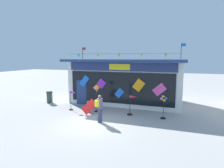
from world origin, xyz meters
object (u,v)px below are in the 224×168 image
wind_spinner_center_left (132,103)px  kite_shop_building (127,80)px  wind_spinner_far_left (73,96)px  person_near_camera (100,108)px  wind_spinner_left (97,90)px  wind_spinner_center_right (163,103)px  trash_bin (50,97)px  display_kite_on_ground (89,107)px

wind_spinner_center_left → kite_shop_building: bearing=110.6°
wind_spinner_far_left → person_near_camera: (2.92, -1.80, -0.21)m
kite_shop_building → wind_spinner_center_left: (1.38, -3.65, -1.07)m
wind_spinner_center_left → person_near_camera: bearing=-124.8°
kite_shop_building → wind_spinner_left: kite_shop_building is taller
wind_spinner_center_left → wind_spinner_center_right: size_ratio=0.89×
wind_spinner_center_left → trash_bin: wind_spinner_center_left is taller
wind_spinner_left → wind_spinner_far_left: bearing=-172.1°
wind_spinner_center_left → wind_spinner_center_right: bearing=-3.0°
kite_shop_building → display_kite_on_ground: size_ratio=9.19×
trash_bin → wind_spinner_left: bearing=-12.3°
wind_spinner_far_left → trash_bin: (-3.11, 1.33, -0.59)m
wind_spinner_left → display_kite_on_ground: bearing=-101.2°
wind_spinner_center_left → wind_spinner_left: bearing=-179.1°
wind_spinner_far_left → wind_spinner_center_right: (6.44, 0.19, -0.10)m
wind_spinner_far_left → person_near_camera: 3.44m
kite_shop_building → person_near_camera: (-0.08, -5.75, -1.00)m
wind_spinner_left → wind_spinner_center_left: bearing=0.9°
wind_spinner_center_right → display_kite_on_ground: bearing=-170.2°
kite_shop_building → wind_spinner_far_left: bearing=-127.3°
wind_spinner_far_left → wind_spinner_center_left: size_ratio=1.07×
wind_spinner_left → display_kite_on_ground: size_ratio=1.89×
wind_spinner_far_left → trash_bin: bearing=156.8°
wind_spinner_far_left → trash_bin: wind_spinner_far_left is taller
wind_spinner_center_left → display_kite_on_ground: 2.90m
wind_spinner_left → wind_spinner_center_right: 4.66m
wind_spinner_far_left → wind_spinner_center_left: wind_spinner_far_left is taller
kite_shop_building → wind_spinner_left: 3.89m
wind_spinner_far_left → wind_spinner_left: 1.91m
kite_shop_building → trash_bin: 6.79m
wind_spinner_left → display_kite_on_ground: wind_spinner_left is taller
wind_spinner_center_left → trash_bin: (-7.49, 1.04, -0.31)m
kite_shop_building → wind_spinner_center_left: 4.05m
wind_spinner_center_left → display_kite_on_ground: bearing=-161.2°
kite_shop_building → display_kite_on_ground: 4.96m
wind_spinner_far_left → display_kite_on_ground: 1.84m
person_near_camera → wind_spinner_center_right: bearing=-113.4°
wind_spinner_center_left → display_kite_on_ground: (-2.74, -0.93, -0.26)m
person_near_camera → wind_spinner_center_left: bearing=-87.7°
kite_shop_building → wind_spinner_far_left: size_ratio=6.57×
wind_spinner_center_right → trash_bin: wind_spinner_center_right is taller
kite_shop_building → trash_bin: kite_shop_building is taller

